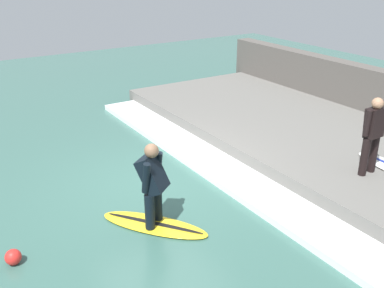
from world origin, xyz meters
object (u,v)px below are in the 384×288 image
object	(u,v)px
surfboard_riding	(154,225)
surfer_riding	(153,181)
surfer_waiting_near	(373,132)
marker_buoy	(13,257)

from	to	relation	value
surfboard_riding	surfer_riding	distance (m)	0.84
surfer_riding	surfer_waiting_near	distance (m)	4.19
surfboard_riding	surfer_waiting_near	size ratio (longest dim) A/B	1.25
surfer_waiting_near	marker_buoy	world-z (taller)	surfer_waiting_near
surfer_waiting_near	surfer_riding	bearing A→B (deg)	164.75
surfboard_riding	surfer_waiting_near	world-z (taller)	surfer_waiting_near
surfer_riding	marker_buoy	size ratio (longest dim) A/B	6.00
surfboard_riding	surfer_riding	world-z (taller)	surfer_riding
surfboard_riding	marker_buoy	size ratio (longest dim) A/B	7.76
marker_buoy	surfboard_riding	bearing A→B (deg)	-5.66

